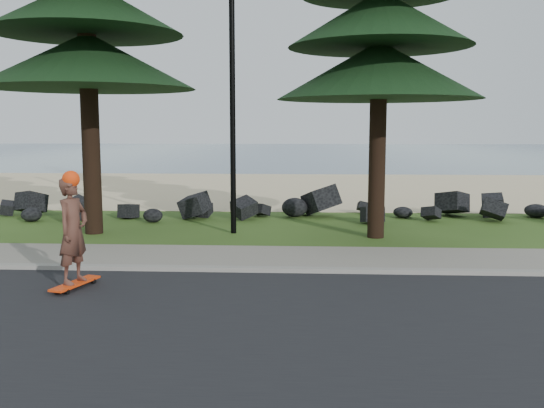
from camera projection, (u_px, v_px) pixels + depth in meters
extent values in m
plane|color=#314F18|center=(215.00, 261.00, 12.06)|extent=(160.00, 160.00, 0.00)
cube|color=black|center=(162.00, 339.00, 7.60)|extent=(160.00, 7.00, 0.02)
cube|color=gray|center=(208.00, 269.00, 11.16)|extent=(160.00, 0.20, 0.10)
cube|color=gray|center=(216.00, 257.00, 12.26)|extent=(160.00, 2.00, 0.08)
cube|color=beige|center=(264.00, 188.00, 26.42)|extent=(160.00, 15.00, 0.01)
cube|color=#3C5973|center=(287.00, 152.00, 62.57)|extent=(160.00, 58.00, 0.01)
cylinder|color=black|center=(232.00, 71.00, 14.72)|extent=(0.14, 0.14, 8.00)
cube|color=#F23D0E|center=(75.00, 283.00, 9.96)|extent=(0.53, 1.07, 0.03)
imported|color=#522F25|center=(73.00, 230.00, 9.84)|extent=(0.57, 0.72, 1.74)
sphere|color=#FF3D0E|center=(71.00, 179.00, 9.74)|extent=(0.28, 0.28, 0.28)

